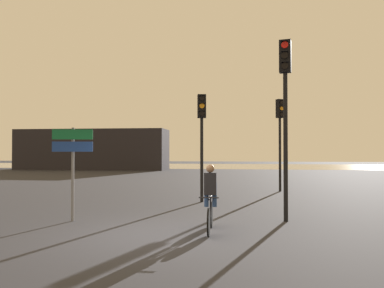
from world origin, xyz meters
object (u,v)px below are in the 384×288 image
traffic_light_far_right (280,127)px  cyclist (210,197)px  distant_building (93,149)px  direction_sign_post (73,157)px  traffic_light_center (202,127)px  traffic_light_near_right (285,97)px

traffic_light_far_right → cyclist: (-2.66, -9.32, -2.27)m
traffic_light_far_right → cyclist: 9.95m
traffic_light_far_right → distant_building: bearing=-81.8°
distant_building → cyclist: 32.14m
traffic_light_far_right → direction_sign_post: size_ratio=1.71×
direction_sign_post → distant_building: bearing=-82.1°
distant_building → traffic_light_far_right: bearing=-48.1°
distant_building → traffic_light_center: distant_building is taller
distant_building → traffic_light_near_right: (16.59, -27.09, 1.37)m
traffic_light_center → direction_sign_post: bearing=44.1°
distant_building → traffic_light_far_right: (17.27, -19.27, 1.00)m
traffic_light_center → cyclist: traffic_light_center is taller
direction_sign_post → cyclist: size_ratio=1.52×
traffic_light_center → traffic_light_far_right: 5.38m
traffic_light_near_right → cyclist: size_ratio=2.94×
traffic_light_center → traffic_light_near_right: size_ratio=0.82×
distant_building → traffic_light_far_right: 25.90m
traffic_light_far_right → traffic_light_center: bearing=17.4°
direction_sign_post → cyclist: 4.09m
traffic_light_center → direction_sign_post: traffic_light_center is taller
traffic_light_far_right → cyclist: traffic_light_far_right is taller
traffic_light_center → direction_sign_post: (-3.17, -4.35, -1.08)m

